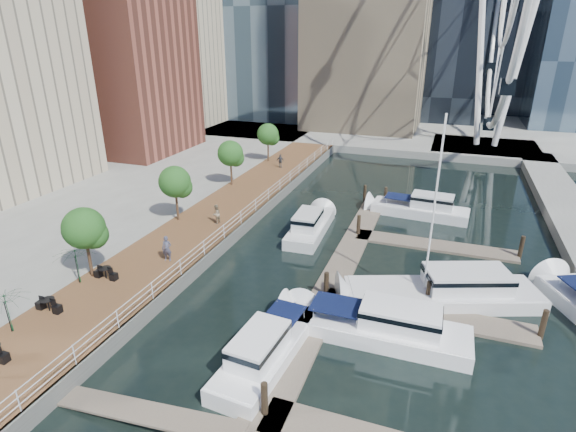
{
  "coord_description": "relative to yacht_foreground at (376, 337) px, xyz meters",
  "views": [
    {
      "loc": [
        8.91,
        -15.52,
        15.26
      ],
      "look_at": [
        -1.36,
        13.14,
        3.0
      ],
      "focal_mm": 28.0,
      "sensor_mm": 36.0,
      "label": 1
    }
  ],
  "objects": [
    {
      "name": "pedestrian_mid",
      "position": [
        -14.63,
        9.22,
        1.8
      ],
      "size": [
        0.72,
        0.86,
        1.6
      ],
      "primitive_type": "imported",
      "rotation": [
        0.0,
        0.0,
        -1.73
      ],
      "color": "gray",
      "rests_on": "boardwalk"
    },
    {
      "name": "pedestrian_near",
      "position": [
        -14.63,
        2.25,
        1.89
      ],
      "size": [
        0.74,
        0.58,
        1.79
      ],
      "primitive_type": "imported",
      "rotation": [
        0.0,
        0.0,
        0.26
      ],
      "color": "#45465C",
      "rests_on": "boardwalk"
    },
    {
      "name": "midrise_condos",
      "position": [
        -40.17,
        21.66,
        13.42
      ],
      "size": [
        19.0,
        67.0,
        28.0
      ],
      "color": "#BCAD8E",
      "rests_on": "ground"
    },
    {
      "name": "railing",
      "position": [
        -12.71,
        9.84,
        1.52
      ],
      "size": [
        0.1,
        60.0,
        1.05
      ],
      "primitive_type": null,
      "color": "white",
      "rests_on": "boardwalk"
    },
    {
      "name": "pier",
      "position": [
        7.39,
        46.84,
        0.5
      ],
      "size": [
        14.0,
        12.0,
        1.0
      ],
      "primitive_type": "cube",
      "color": "gray",
      "rests_on": "ground"
    },
    {
      "name": "yacht_foreground",
      "position": [
        0.0,
        0.0,
        0.0
      ],
      "size": [
        10.74,
        2.91,
        2.15
      ],
      "primitive_type": null,
      "rotation": [
        0.0,
        0.0,
        1.57
      ],
      "color": "white",
      "rests_on": "ground"
    },
    {
      "name": "boardwalk",
      "position": [
        -15.61,
        9.84,
        0.5
      ],
      "size": [
        6.0,
        60.0,
        1.0
      ],
      "primitive_type": "cube",
      "color": "brown",
      "rests_on": "ground"
    },
    {
      "name": "moored_yachts",
      "position": [
        2.75,
        4.54,
        0.0
      ],
      "size": [
        24.69,
        34.88,
        11.5
      ],
      "color": "white",
      "rests_on": "ground"
    },
    {
      "name": "cafe_tables",
      "position": [
        -17.01,
        -7.16,
        1.37
      ],
      "size": [
        2.5,
        13.7,
        0.74
      ],
      "color": "black",
      "rests_on": "ground"
    },
    {
      "name": "land_far",
      "position": [
        -6.61,
        96.84,
        0.5
      ],
      "size": [
        200.0,
        114.0,
        1.0
      ],
      "primitive_type": "cube",
      "color": "gray",
      "rests_on": "ground"
    },
    {
      "name": "ground",
      "position": [
        -6.61,
        -5.16,
        0.0
      ],
      "size": [
        520.0,
        520.0,
        0.0
      ],
      "primitive_type": "plane",
      "color": "black",
      "rests_on": "ground"
    },
    {
      "name": "seawall",
      "position": [
        -12.61,
        9.84,
        0.5
      ],
      "size": [
        0.25,
        60.0,
        1.0
      ],
      "primitive_type": "cube",
      "color": "#595954",
      "rests_on": "ground"
    },
    {
      "name": "street_trees",
      "position": [
        -18.01,
        8.84,
        4.29
      ],
      "size": [
        2.6,
        42.6,
        4.6
      ],
      "color": "#3F2B1C",
      "rests_on": "ground"
    },
    {
      "name": "pedestrian_far",
      "position": [
        -15.57,
        26.6,
        1.79
      ],
      "size": [
        0.92,
        0.39,
        1.57
      ],
      "primitive_type": "imported",
      "rotation": [
        0.0,
        0.0,
        3.15
      ],
      "color": "#353842",
      "rests_on": "boardwalk"
    },
    {
      "name": "floating_docks",
      "position": [
        1.36,
        4.82,
        0.49
      ],
      "size": [
        16.0,
        34.0,
        2.6
      ],
      "color": "#6D6051",
      "rests_on": "ground"
    }
  ]
}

